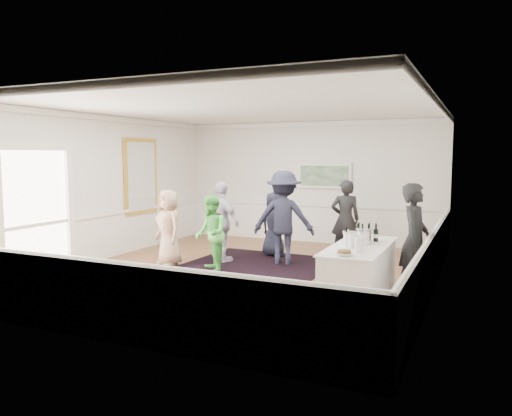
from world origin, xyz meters
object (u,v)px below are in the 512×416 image
at_px(bartender, 415,240).
at_px(guest_green, 211,233).
at_px(guest_tan, 169,228).
at_px(guest_lilac, 222,222).
at_px(serving_table, 359,273).
at_px(nut_bowl, 344,253).
at_px(guest_dark_b, 345,219).
at_px(guest_dark_a, 284,218).
at_px(guest_navy, 274,224).
at_px(ice_bucket, 364,236).

distance_m(bartender, guest_green, 3.88).
height_order(guest_tan, guest_lilac, guest_lilac).
xyz_separation_m(serving_table, guest_tan, (-4.25, 0.94, 0.35)).
bearing_deg(serving_table, nut_bowl, -91.61).
height_order(guest_tan, guest_dark_b, guest_dark_b).
bearing_deg(guest_dark_a, guest_green, 37.08).
bearing_deg(nut_bowl, guest_tan, 156.64).
height_order(bartender, guest_dark_a, guest_dark_a).
height_order(serving_table, guest_navy, guest_navy).
relative_size(guest_dark_b, guest_navy, 1.19).
distance_m(serving_table, guest_dark_a, 2.95).
xyz_separation_m(guest_green, ice_bucket, (3.15, -0.56, 0.24)).
relative_size(guest_green, nut_bowl, 6.32).
height_order(bartender, guest_green, bartender).
height_order(bartender, guest_lilac, bartender).
relative_size(guest_dark_a, guest_navy, 1.34).
distance_m(guest_lilac, guest_navy, 1.32).
bearing_deg(guest_navy, nut_bowl, 142.39).
xyz_separation_m(serving_table, ice_bucket, (0.01, 0.21, 0.56)).
relative_size(serving_table, ice_bucket, 8.47).
distance_m(serving_table, guest_lilac, 3.80).
bearing_deg(ice_bucket, guest_dark_a, 139.16).
relative_size(ice_bucket, nut_bowl, 1.07).
bearing_deg(guest_dark_b, nut_bowl, 83.62).
bearing_deg(guest_green, guest_tan, -136.47).
height_order(guest_tan, guest_green, guest_tan).
bearing_deg(guest_tan, guest_lilac, 68.85).
relative_size(guest_tan, guest_dark_b, 0.91).
bearing_deg(guest_lilac, guest_tan, 59.98).
height_order(guest_navy, ice_bucket, guest_navy).
bearing_deg(guest_navy, serving_table, 150.58).
height_order(guest_dark_a, guest_dark_b, guest_dark_a).
bearing_deg(serving_table, guest_tan, 167.56).
bearing_deg(guest_dark_a, guest_tan, 13.94).
height_order(guest_green, guest_navy, guest_green).
relative_size(bartender, guest_dark_a, 0.93).
xyz_separation_m(guest_dark_a, ice_bucket, (2.09, -1.81, 0.01)).
distance_m(bartender, guest_dark_a, 3.11).
xyz_separation_m(guest_tan, guest_green, (1.11, -0.17, -0.03)).
distance_m(serving_table, guest_tan, 4.37).
height_order(serving_table, guest_dark_a, guest_dark_a).
bearing_deg(guest_lilac, serving_table, 173.25).
xyz_separation_m(bartender, guest_navy, (-3.32, 2.01, -0.19)).
height_order(guest_tan, nut_bowl, guest_tan).
relative_size(guest_green, guest_dark_a, 0.77).
relative_size(guest_tan, guest_green, 1.04).
height_order(serving_table, nut_bowl, nut_bowl).
distance_m(guest_tan, nut_bowl, 4.60).
height_order(guest_lilac, ice_bucket, guest_lilac).
bearing_deg(ice_bucket, guest_dark_b, 109.64).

